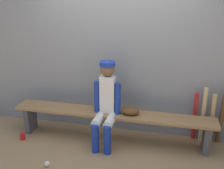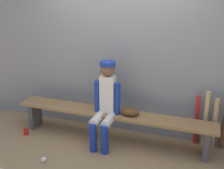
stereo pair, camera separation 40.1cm
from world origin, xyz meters
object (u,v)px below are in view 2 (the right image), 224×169
(bat_wood_natural, at_px, (205,119))
(dugout_bench, at_px, (112,118))
(cup_on_bench, at_px, (110,109))
(baseball, at_px, (44,160))
(cup_on_ground, at_px, (26,132))
(baseball_glove, at_px, (130,111))
(bat_aluminum_red, at_px, (197,120))
(player_seated, at_px, (105,101))
(bat_wood_tan, at_px, (214,124))

(bat_wood_natural, bearing_deg, dugout_bench, -168.36)
(bat_wood_natural, xyz_separation_m, cup_on_bench, (-1.39, -0.28, 0.08))
(baseball, bearing_deg, cup_on_ground, 141.08)
(baseball_glove, height_order, bat_wood_natural, bat_wood_natural)
(bat_aluminum_red, bearing_deg, player_seated, -162.95)
(dugout_bench, relative_size, cup_on_ground, 28.21)
(bat_wood_tan, height_order, baseball, bat_wood_tan)
(baseball, relative_size, cup_on_bench, 0.67)
(player_seated, distance_m, cup_on_bench, 0.19)
(bat_aluminum_red, xyz_separation_m, bat_wood_natural, (0.12, -0.01, 0.04))
(cup_on_bench, bearing_deg, cup_on_ground, -167.00)
(dugout_bench, xyz_separation_m, cup_on_bench, (-0.03, 0.00, 0.15))
(bat_wood_natural, relative_size, bat_wood_tan, 1.10)
(dugout_bench, xyz_separation_m, player_seated, (-0.07, -0.11, 0.31))
(dugout_bench, height_order, cup_on_ground, dugout_bench)
(dugout_bench, bearing_deg, player_seated, -122.34)
(bat_aluminum_red, relative_size, bat_wood_natural, 0.91)
(bat_aluminum_red, relative_size, cup_on_bench, 7.46)
(bat_wood_natural, height_order, baseball, bat_wood_natural)
(baseball_glove, height_order, cup_on_ground, baseball_glove)
(dugout_bench, height_order, cup_on_bench, cup_on_bench)
(player_seated, height_order, cup_on_ground, player_seated)
(dugout_bench, relative_size, bat_wood_natural, 3.43)
(player_seated, distance_m, bat_wood_natural, 1.49)
(player_seated, bearing_deg, baseball_glove, 16.96)
(dugout_bench, distance_m, baseball, 1.16)
(cup_on_bench, bearing_deg, bat_wood_tan, 9.58)
(player_seated, height_order, bat_aluminum_red, player_seated)
(cup_on_bench, bearing_deg, bat_aluminum_red, 12.90)
(cup_on_bench, bearing_deg, dugout_bench, -3.22)
(dugout_bench, xyz_separation_m, cup_on_ground, (-1.38, -0.31, -0.33))
(bat_wood_tan, xyz_separation_m, baseball, (-2.18, -1.13, -0.38))
(bat_wood_tan, bearing_deg, bat_aluminum_red, 172.08)
(bat_aluminum_red, height_order, cup_on_bench, bat_aluminum_red)
(bat_wood_tan, distance_m, cup_on_bench, 1.55)
(bat_wood_tan, bearing_deg, cup_on_bench, -170.42)
(baseball_glove, distance_m, bat_wood_natural, 1.11)
(bat_wood_tan, bearing_deg, bat_wood_natural, 171.04)
(cup_on_ground, bearing_deg, baseball_glove, 10.53)
(bat_wood_natural, distance_m, cup_on_bench, 1.42)
(player_seated, bearing_deg, bat_wood_tan, 13.24)
(bat_aluminum_red, bearing_deg, bat_wood_natural, -6.74)
(bat_aluminum_red, height_order, bat_wood_natural, bat_wood_natural)
(player_seated, xyz_separation_m, baseball, (-0.63, -0.76, -0.66))
(dugout_bench, bearing_deg, bat_aluminum_red, 13.32)
(player_seated, bearing_deg, cup_on_bench, 72.13)
(bat_wood_natural, xyz_separation_m, bat_wood_tan, (0.13, -0.02, -0.04))
(cup_on_ground, height_order, cup_on_bench, cup_on_bench)
(baseball_glove, xyz_separation_m, bat_wood_tan, (1.20, 0.26, -0.13))
(baseball_glove, xyz_separation_m, cup_on_bench, (-0.32, 0.00, -0.00))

